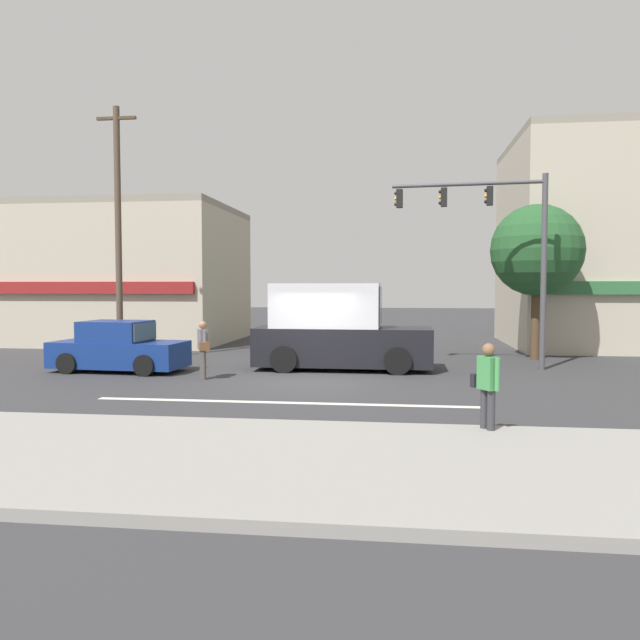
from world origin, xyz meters
name	(u,v)px	position (x,y,z in m)	size (l,w,h in m)	color
ground_plane	(309,380)	(0.00, 0.00, 0.00)	(120.00, 120.00, 0.00)	#333335
lane_marking_stripe	(286,403)	(0.00, -3.50, 0.00)	(9.00, 0.24, 0.01)	silver
sidewalk_curb	(225,460)	(0.00, -8.50, 0.08)	(40.00, 5.00, 0.16)	gray
building_left_block	(99,275)	(-12.02, 11.45, 3.22)	(13.10, 8.52, 6.45)	#B7AD99
street_tree	(537,251)	(7.44, 5.96, 3.94)	(3.30, 3.30, 5.61)	#4C3823
utility_pole_near_left	(118,231)	(-7.13, 3.24, 4.56)	(1.40, 0.22, 8.82)	brown
utility_pole_far_right	(536,262)	(8.19, 9.65, 3.67)	(1.40, 0.22, 7.04)	brown
traffic_light_mast	(501,235)	(5.77, 3.23, 4.30)	(4.88, 0.64, 6.20)	#47474C
box_truck_crossing_rightbound	(337,330)	(0.57, 2.36, 1.25)	(5.61, 2.25, 2.75)	black
sedan_parked_curbside	(119,349)	(-6.15, 1.04, 0.71)	(4.21, 2.10, 1.58)	navy
sedan_approaching_near	(325,330)	(-0.73, 9.96, 0.71)	(2.07, 4.20, 1.58)	#1E6033
pedestrian_foreground_with_bag	(487,384)	(4.09, -6.29, 0.95)	(0.47, 0.67, 1.67)	#333338
pedestrian_mid_crossing	(203,346)	(-3.01, -0.26, 0.95)	(0.48, 0.67, 1.67)	#4C4742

